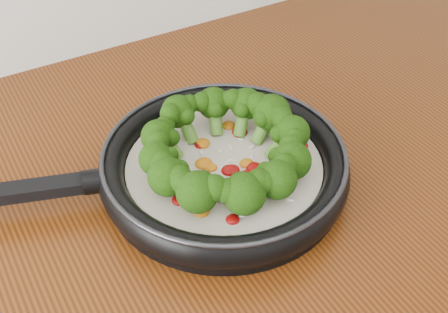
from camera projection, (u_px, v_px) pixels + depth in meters
skillet at (223, 164)px, 0.82m from camera, size 0.57×0.43×0.10m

